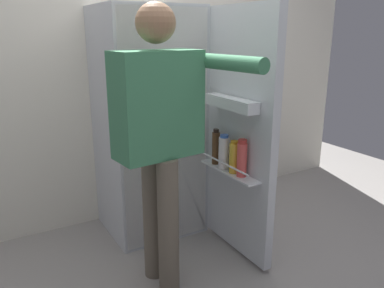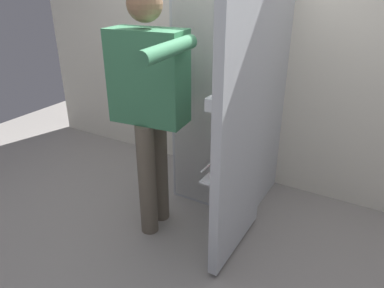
% 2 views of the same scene
% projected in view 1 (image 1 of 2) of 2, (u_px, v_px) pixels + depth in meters
% --- Properties ---
extents(ground_plane, '(6.05, 6.05, 0.00)m').
position_uv_depth(ground_plane, '(185.00, 258.00, 2.59)').
color(ground_plane, gray).
extents(kitchen_wall, '(4.40, 0.10, 2.50)m').
position_uv_depth(kitchen_wall, '(128.00, 60.00, 2.99)').
color(kitchen_wall, silver).
rests_on(kitchen_wall, ground_plane).
extents(refrigerator, '(0.72, 1.26, 1.63)m').
position_uv_depth(refrigerator, '(156.00, 125.00, 2.79)').
color(refrigerator, silver).
rests_on(refrigerator, ground_plane).
extents(person, '(0.61, 0.75, 1.61)m').
position_uv_depth(person, '(160.00, 126.00, 2.10)').
color(person, '#665B4C').
rests_on(person, ground_plane).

